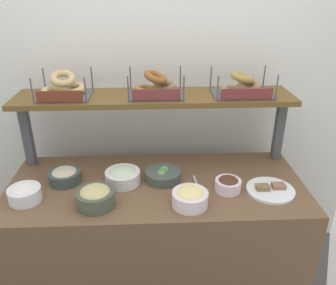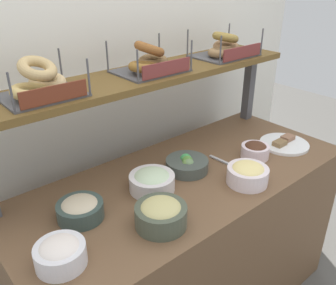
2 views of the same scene
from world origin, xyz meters
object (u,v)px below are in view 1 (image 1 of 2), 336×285
(serving_plate_white, at_px, (270,190))
(bagel_basket_everything, at_px, (242,87))
(bowl_chocolate_spread, at_px, (228,184))
(bagel_basket_plain, at_px, (64,89))
(bowl_cream_cheese, at_px, (25,193))
(serving_spoon_near_plate, at_px, (198,187))
(bowl_tuna_salad, at_px, (65,175))
(bagel_basket_cinnamon_raisin, at_px, (156,87))
(bowl_scallion_spread, at_px, (123,176))
(bowl_veggie_mix, at_px, (163,175))
(bowl_egg_salad, at_px, (190,197))
(bowl_hummus, at_px, (95,197))

(serving_plate_white, relative_size, bagel_basket_everything, 0.77)
(bowl_chocolate_spread, bearing_deg, bagel_basket_plain, 158.82)
(bowl_cream_cheese, relative_size, bagel_basket_plain, 0.57)
(bowl_chocolate_spread, distance_m, serving_spoon_near_plate, 0.17)
(bowl_chocolate_spread, bearing_deg, serving_spoon_near_plate, 170.23)
(bowl_chocolate_spread, xyz_separation_m, bowl_cream_cheese, (-1.06, -0.04, 0.01))
(bowl_tuna_salad, relative_size, bagel_basket_cinnamon_raisin, 0.57)
(bowl_chocolate_spread, distance_m, bowl_scallion_spread, 0.58)
(bowl_veggie_mix, distance_m, bowl_cream_cheese, 0.73)
(bowl_veggie_mix, xyz_separation_m, bowl_scallion_spread, (-0.22, -0.02, 0.01))
(bowl_veggie_mix, height_order, bagel_basket_plain, bagel_basket_plain)
(bowl_egg_salad, bearing_deg, bagel_basket_everything, 54.39)
(bowl_chocolate_spread, bearing_deg, bowl_egg_salad, -150.27)
(bowl_tuna_salad, xyz_separation_m, bowl_cream_cheese, (-0.16, -0.18, 0.01))
(bagel_basket_plain, bearing_deg, serving_spoon_near_plate, -23.48)
(bowl_cream_cheese, xyz_separation_m, serving_spoon_near_plate, (0.90, 0.07, -0.04))
(bowl_cream_cheese, bearing_deg, bowl_egg_salad, -5.51)
(bowl_scallion_spread, xyz_separation_m, serving_plate_white, (0.80, -0.13, -0.03))
(serving_plate_white, bearing_deg, bowl_cream_cheese, -178.97)
(bagel_basket_cinnamon_raisin, bearing_deg, bowl_hummus, -124.63)
(bowl_tuna_salad, xyz_separation_m, serving_spoon_near_plate, (0.74, -0.10, -0.03))
(bowl_veggie_mix, bearing_deg, bowl_scallion_spread, -174.61)
(bowl_scallion_spread, xyz_separation_m, serving_spoon_near_plate, (0.41, -0.08, -0.04))
(bowl_cream_cheese, xyz_separation_m, bagel_basket_cinnamon_raisin, (0.68, 0.40, 0.43))
(bowl_chocolate_spread, bearing_deg, bowl_hummus, -171.70)
(serving_plate_white, bearing_deg, bowl_scallion_spread, 171.03)
(bowl_scallion_spread, distance_m, serving_spoon_near_plate, 0.42)
(bowl_cream_cheese, bearing_deg, bowl_tuna_salad, 46.95)
(bowl_tuna_salad, height_order, serving_spoon_near_plate, bowl_tuna_salad)
(bowl_scallion_spread, distance_m, serving_plate_white, 0.81)
(bowl_scallion_spread, distance_m, bagel_basket_everything, 0.85)
(bagel_basket_plain, height_order, bagel_basket_everything, bagel_basket_plain)
(bowl_chocolate_spread, xyz_separation_m, bagel_basket_everything, (0.12, 0.34, 0.44))
(bowl_egg_salad, relative_size, bowl_cream_cheese, 1.10)
(serving_plate_white, xyz_separation_m, bagel_basket_plain, (-1.12, 0.37, 0.47))
(bagel_basket_plain, bearing_deg, bowl_hummus, -65.71)
(bowl_hummus, distance_m, bowl_scallion_spread, 0.24)
(serving_spoon_near_plate, relative_size, bagel_basket_cinnamon_raisin, 0.57)
(serving_plate_white, bearing_deg, bagel_basket_everything, 107.08)
(bowl_veggie_mix, xyz_separation_m, bowl_egg_salad, (0.13, -0.25, 0.02))
(bowl_hummus, bearing_deg, bowl_tuna_salad, 131.43)
(bagel_basket_plain, relative_size, bagel_basket_cinnamon_raisin, 0.93)
(bowl_chocolate_spread, distance_m, bagel_basket_cinnamon_raisin, 0.68)
(bowl_veggie_mix, xyz_separation_m, bagel_basket_plain, (-0.55, 0.22, 0.45))
(bowl_egg_salad, xyz_separation_m, bagel_basket_everything, (0.34, 0.47, 0.43))
(bagel_basket_cinnamon_raisin, bearing_deg, bowl_egg_salad, -71.56)
(bowl_veggie_mix, relative_size, bagel_basket_cinnamon_raisin, 0.64)
(bowl_tuna_salad, bearing_deg, bowl_egg_salad, -20.68)
(bowl_tuna_salad, distance_m, bagel_basket_cinnamon_raisin, 0.71)
(bowl_hummus, xyz_separation_m, serving_spoon_near_plate, (0.53, 0.13, -0.04))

